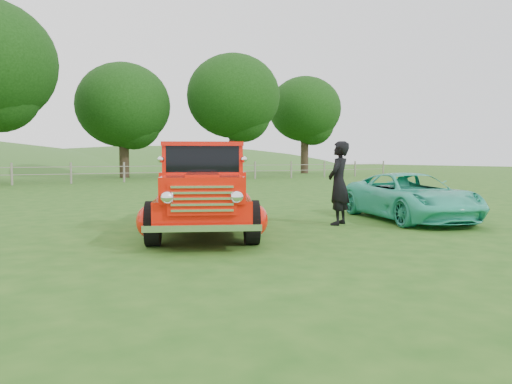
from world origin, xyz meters
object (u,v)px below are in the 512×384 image
tree_near_east (123,105)px  man (339,183)px  tree_mid_east (233,96)px  teal_sedan (410,197)px  red_pickup (203,192)px  tree_far_east (305,109)px

tree_near_east → man: 28.40m
tree_mid_east → teal_sedan: tree_mid_east is taller
tree_mid_east → tree_near_east: bearing=166.0°
tree_mid_east → red_pickup: size_ratio=1.80×
man → red_pickup: bearing=-42.0°
tree_near_east → tree_mid_east: (8.00, -2.00, 0.93)m
red_pickup → tree_near_east: bearing=102.1°
tree_far_east → red_pickup: (-23.15, -28.34, -5.06)m
tree_near_east → tree_mid_east: bearing=-14.0°
red_pickup → tree_far_east: bearing=75.5°
teal_sedan → tree_far_east: bearing=74.7°
tree_far_east → red_pickup: size_ratio=1.69×
tree_mid_east → teal_sedan: (-9.14, -26.11, -5.62)m
red_pickup → man: man is taller
tree_mid_east → man: (-11.14, -25.89, -5.25)m
tree_near_east → tree_far_east: tree_far_east is taller
tree_far_east → man: tree_far_east is taller
tree_far_east → man: bearing=-124.9°
tree_near_east → tree_far_east: size_ratio=0.94×
tree_mid_east → tree_far_east: bearing=18.4°
tree_far_east → red_pickup: bearing=-129.2°
tree_far_east → tree_near_east: bearing=-176.6°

